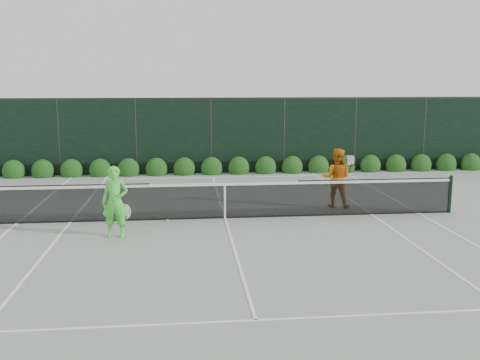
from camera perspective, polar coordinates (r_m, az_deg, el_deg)
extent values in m
plane|color=gray|center=(14.61, -1.61, -4.10)|extent=(80.00, 80.00, 0.00)
cylinder|color=black|center=(16.26, 21.50, -1.41)|extent=(0.10, 0.10, 1.07)
cube|color=black|center=(14.80, -18.08, -2.42)|extent=(4.40, 0.01, 1.02)
cube|color=black|center=(14.50, -1.62, -2.27)|extent=(4.00, 0.01, 0.96)
cube|color=black|center=(15.38, 14.19, -1.75)|extent=(4.40, 0.01, 1.02)
cube|color=white|center=(14.41, -1.63, -0.47)|extent=(12.80, 0.03, 0.07)
cube|color=black|center=(14.61, -1.61, -4.03)|extent=(12.80, 0.02, 0.04)
cube|color=white|center=(14.51, -1.62, -2.35)|extent=(0.05, 0.03, 0.91)
imported|color=#49D93F|center=(13.03, -13.18, -2.30)|extent=(0.66, 0.47, 1.71)
torus|color=silver|center=(13.16, -12.21, -3.35)|extent=(0.30, 0.11, 0.30)
cylinder|color=black|center=(13.22, -12.17, -4.36)|extent=(0.10, 0.03, 0.30)
imported|color=orange|center=(16.02, 10.25, 0.23)|extent=(1.03, 0.93, 1.75)
torus|color=black|center=(15.85, 11.73, 2.08)|extent=(0.26, 0.20, 0.30)
cylinder|color=black|center=(15.88, 11.70, 1.22)|extent=(0.10, 0.03, 0.30)
cube|color=white|center=(15.23, -22.71, -4.30)|extent=(0.06, 23.77, 0.01)
cube|color=white|center=(15.97, 18.45, -3.37)|extent=(0.06, 23.77, 0.01)
cube|color=white|center=(14.89, -17.65, -4.30)|extent=(0.06, 23.77, 0.01)
cube|color=white|center=(15.46, 13.81, -3.57)|extent=(0.06, 23.77, 0.01)
cube|color=white|center=(26.27, -3.56, 2.37)|extent=(11.03, 0.06, 0.01)
cube|color=white|center=(20.86, -2.93, 0.29)|extent=(8.23, 0.06, 0.01)
cube|color=white|center=(8.59, 1.71, -14.73)|extent=(8.23, 0.06, 0.01)
cube|color=white|center=(14.61, -1.61, -4.08)|extent=(0.06, 12.80, 0.01)
cube|color=black|center=(21.74, -3.12, 4.68)|extent=(32.00, 0.06, 3.00)
cube|color=#262826|center=(21.64, -3.16, 8.71)|extent=(32.00, 0.06, 0.06)
cylinder|color=#262826|center=(22.28, -18.77, 4.28)|extent=(0.08, 0.08, 3.00)
cylinder|color=#262826|center=(21.81, -11.05, 4.52)|extent=(0.08, 0.08, 3.00)
cylinder|color=#262826|center=(21.74, -3.12, 4.68)|extent=(0.08, 0.08, 3.00)
cylinder|color=#262826|center=(22.09, 4.70, 4.75)|extent=(0.08, 0.08, 3.00)
cylinder|color=#262826|center=(22.83, 12.15, 4.73)|extent=(0.08, 0.08, 3.00)
cylinder|color=#262826|center=(23.93, 19.02, 4.65)|extent=(0.08, 0.08, 3.00)
ellipsoid|color=#0F330E|center=(22.54, -23.00, 0.82)|extent=(0.86, 0.65, 0.94)
ellipsoid|color=#0F330E|center=(22.24, -20.29, 0.88)|extent=(0.86, 0.65, 0.94)
ellipsoid|color=#0F330E|center=(21.99, -17.51, 0.95)|extent=(0.86, 0.65, 0.94)
ellipsoid|color=#0F330E|center=(21.79, -14.68, 1.01)|extent=(0.86, 0.65, 0.94)
ellipsoid|color=#0F330E|center=(21.65, -11.80, 1.07)|extent=(0.86, 0.65, 0.94)
ellipsoid|color=#0F330E|center=(21.56, -8.89, 1.13)|extent=(0.86, 0.65, 0.94)
ellipsoid|color=#0F330E|center=(21.53, -5.97, 1.18)|extent=(0.86, 0.65, 0.94)
ellipsoid|color=#0F330E|center=(21.56, -3.04, 1.24)|extent=(0.86, 0.65, 0.94)
ellipsoid|color=#0F330E|center=(21.64, -0.13, 1.29)|extent=(0.86, 0.65, 0.94)
ellipsoid|color=#0F330E|center=(21.78, 2.75, 1.33)|extent=(0.86, 0.65, 0.94)
ellipsoid|color=#0F330E|center=(21.97, 5.59, 1.37)|extent=(0.86, 0.65, 0.94)
ellipsoid|color=#0F330E|center=(22.21, 8.37, 1.41)|extent=(0.86, 0.65, 0.94)
ellipsoid|color=#0F330E|center=(22.51, 11.09, 1.44)|extent=(0.86, 0.65, 0.94)
ellipsoid|color=#0F330E|center=(22.85, 13.73, 1.47)|extent=(0.86, 0.65, 0.94)
ellipsoid|color=#0F330E|center=(23.24, 16.28, 1.50)|extent=(0.86, 0.65, 0.94)
ellipsoid|color=#0F330E|center=(23.68, 18.75, 1.52)|extent=(0.86, 0.65, 0.94)
ellipsoid|color=#0F330E|center=(24.16, 21.13, 1.54)|extent=(0.86, 0.65, 0.94)
ellipsoid|color=#0F330E|center=(24.67, 23.40, 1.55)|extent=(0.86, 0.65, 0.94)
sphere|color=#BBE933|center=(13.48, -9.45, -5.34)|extent=(0.07, 0.07, 0.07)
sphere|color=#BBE933|center=(14.72, -9.19, -4.00)|extent=(0.07, 0.07, 0.07)
sphere|color=#BBE933|center=(14.36, -7.77, -4.31)|extent=(0.07, 0.07, 0.07)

